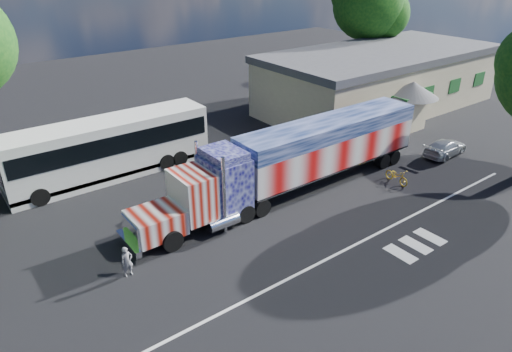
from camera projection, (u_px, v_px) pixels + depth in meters
ground at (291, 229)px, 23.76m from camera, size 100.00×100.00×0.00m
lane_markings at (368, 251)px, 21.98m from camera, size 30.00×2.67×0.01m
semi_truck at (299, 157)px, 26.72m from camera, size 19.83×3.13×4.23m
coach_bus at (110, 147)px, 28.66m from camera, size 12.71×2.96×3.70m
hall_building at (380, 79)px, 41.10m from camera, size 22.40×12.80×5.20m
parked_car at (445, 148)px, 32.12m from camera, size 4.02×1.84×1.14m
woman at (127, 262)px, 20.08m from camera, size 0.55×0.37×1.46m
bicycle at (397, 176)px, 28.31m from camera, size 0.81×1.85×0.94m
tree_far_ne at (369, 5)px, 45.81m from camera, size 7.44×7.09×11.74m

